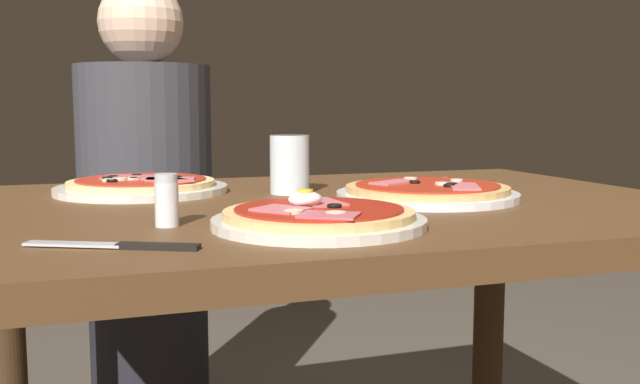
{
  "coord_description": "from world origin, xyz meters",
  "views": [
    {
      "loc": [
        -0.4,
        -1.09,
        0.89
      ],
      "look_at": [
        -0.06,
        -0.11,
        0.76
      ],
      "focal_mm": 41.06,
      "sensor_mm": 36.0,
      "label": 1
    }
  ],
  "objects_px": {
    "fork": "(407,180)",
    "pizza_across_right": "(142,186)",
    "pizza_across_left": "(427,192)",
    "water_glass_near": "(290,168)",
    "salt_shaker": "(167,201)",
    "dining_table": "(333,272)",
    "pizza_foreground": "(319,218)",
    "knife": "(124,245)",
    "diner_person": "(147,238)"
  },
  "relations": [
    {
      "from": "diner_person",
      "to": "knife",
      "type": "bearing_deg",
      "value": 82.98
    },
    {
      "from": "dining_table",
      "to": "water_glass_near",
      "type": "relative_size",
      "value": 11.48
    },
    {
      "from": "pizza_across_left",
      "to": "knife",
      "type": "bearing_deg",
      "value": -152.61
    },
    {
      "from": "fork",
      "to": "pizza_across_right",
      "type": "bearing_deg",
      "value": -177.74
    },
    {
      "from": "knife",
      "to": "diner_person",
      "type": "distance_m",
      "value": 1.03
    },
    {
      "from": "dining_table",
      "to": "pizza_across_left",
      "type": "relative_size",
      "value": 3.92
    },
    {
      "from": "dining_table",
      "to": "diner_person",
      "type": "distance_m",
      "value": 0.76
    },
    {
      "from": "pizza_across_right",
      "to": "diner_person",
      "type": "distance_m",
      "value": 0.54
    },
    {
      "from": "pizza_across_right",
      "to": "diner_person",
      "type": "xyz_separation_m",
      "value": [
        0.06,
        0.51,
        -0.18
      ]
    },
    {
      "from": "pizza_across_right",
      "to": "knife",
      "type": "height_order",
      "value": "pizza_across_right"
    },
    {
      "from": "fork",
      "to": "dining_table",
      "type": "bearing_deg",
      "value": -136.26
    },
    {
      "from": "fork",
      "to": "knife",
      "type": "height_order",
      "value": "knife"
    },
    {
      "from": "pizza_across_left",
      "to": "water_glass_near",
      "type": "distance_m",
      "value": 0.24
    },
    {
      "from": "pizza_across_left",
      "to": "fork",
      "type": "relative_size",
      "value": 1.88
    },
    {
      "from": "pizza_across_right",
      "to": "salt_shaker",
      "type": "height_order",
      "value": "salt_shaker"
    },
    {
      "from": "pizza_across_right",
      "to": "water_glass_near",
      "type": "bearing_deg",
      "value": -21.65
    },
    {
      "from": "pizza_foreground",
      "to": "fork",
      "type": "bearing_deg",
      "value": 53.07
    },
    {
      "from": "pizza_foreground",
      "to": "diner_person",
      "type": "xyz_separation_m",
      "value": [
        -0.12,
        0.95,
        -0.19
      ]
    },
    {
      "from": "pizza_across_left",
      "to": "pizza_across_right",
      "type": "xyz_separation_m",
      "value": [
        -0.43,
        0.24,
        -0.0
      ]
    },
    {
      "from": "pizza_foreground",
      "to": "pizza_across_right",
      "type": "xyz_separation_m",
      "value": [
        -0.17,
        0.44,
        -0.0
      ]
    },
    {
      "from": "pizza_across_right",
      "to": "water_glass_near",
      "type": "xyz_separation_m",
      "value": [
        0.24,
        -0.1,
        0.03
      ]
    },
    {
      "from": "pizza_foreground",
      "to": "fork",
      "type": "height_order",
      "value": "pizza_foreground"
    },
    {
      "from": "pizza_across_left",
      "to": "pizza_across_right",
      "type": "relative_size",
      "value": 0.99
    },
    {
      "from": "pizza_across_right",
      "to": "diner_person",
      "type": "relative_size",
      "value": 0.25
    },
    {
      "from": "pizza_across_left",
      "to": "salt_shaker",
      "type": "distance_m",
      "value": 0.45
    },
    {
      "from": "fork",
      "to": "salt_shaker",
      "type": "xyz_separation_m",
      "value": [
        -0.53,
        -0.39,
        0.03
      ]
    },
    {
      "from": "fork",
      "to": "knife",
      "type": "bearing_deg",
      "value": -138.54
    },
    {
      "from": "diner_person",
      "to": "fork",
      "type": "bearing_deg",
      "value": 133.57
    },
    {
      "from": "dining_table",
      "to": "fork",
      "type": "bearing_deg",
      "value": 43.74
    },
    {
      "from": "salt_shaker",
      "to": "pizza_foreground",
      "type": "bearing_deg",
      "value": -21.04
    },
    {
      "from": "pizza_across_right",
      "to": "knife",
      "type": "relative_size",
      "value": 1.63
    },
    {
      "from": "dining_table",
      "to": "pizza_across_right",
      "type": "xyz_separation_m",
      "value": [
        -0.28,
        0.21,
        0.13
      ]
    },
    {
      "from": "dining_table",
      "to": "salt_shaker",
      "type": "bearing_deg",
      "value": -150.59
    },
    {
      "from": "pizza_foreground",
      "to": "pizza_across_right",
      "type": "height_order",
      "value": "pizza_foreground"
    },
    {
      "from": "knife",
      "to": "salt_shaker",
      "type": "bearing_deg",
      "value": 63.88
    },
    {
      "from": "knife",
      "to": "fork",
      "type": "bearing_deg",
      "value": 41.46
    },
    {
      "from": "water_glass_near",
      "to": "knife",
      "type": "height_order",
      "value": "water_glass_near"
    },
    {
      "from": "pizza_across_left",
      "to": "fork",
      "type": "bearing_deg",
      "value": 70.92
    },
    {
      "from": "pizza_foreground",
      "to": "water_glass_near",
      "type": "height_order",
      "value": "water_glass_near"
    },
    {
      "from": "water_glass_near",
      "to": "fork",
      "type": "xyz_separation_m",
      "value": [
        0.28,
        0.12,
        -0.04
      ]
    },
    {
      "from": "pizza_foreground",
      "to": "pizza_across_left",
      "type": "xyz_separation_m",
      "value": [
        0.26,
        0.2,
        -0.0
      ]
    },
    {
      "from": "salt_shaker",
      "to": "pizza_across_left",
      "type": "bearing_deg",
      "value": 16.67
    },
    {
      "from": "pizza_across_left",
      "to": "water_glass_near",
      "type": "relative_size",
      "value": 2.93
    },
    {
      "from": "pizza_foreground",
      "to": "fork",
      "type": "relative_size",
      "value": 1.72
    },
    {
      "from": "dining_table",
      "to": "water_glass_near",
      "type": "distance_m",
      "value": 0.2
    },
    {
      "from": "water_glass_near",
      "to": "salt_shaker",
      "type": "distance_m",
      "value": 0.37
    },
    {
      "from": "fork",
      "to": "knife",
      "type": "relative_size",
      "value": 0.86
    },
    {
      "from": "knife",
      "to": "diner_person",
      "type": "height_order",
      "value": "diner_person"
    },
    {
      "from": "fork",
      "to": "pizza_across_left",
      "type": "bearing_deg",
      "value": -109.08
    },
    {
      "from": "fork",
      "to": "salt_shaker",
      "type": "distance_m",
      "value": 0.66
    }
  ]
}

